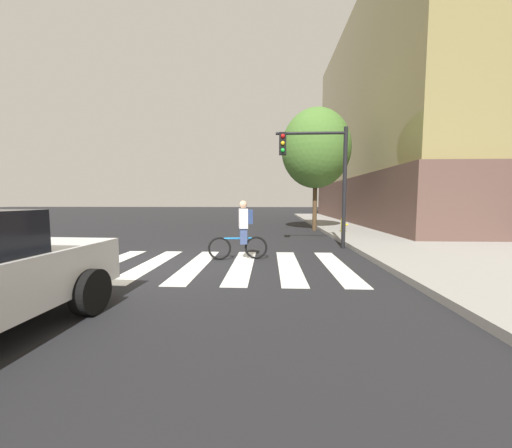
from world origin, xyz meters
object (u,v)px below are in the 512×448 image
(fire_hydrant, at_px, (343,224))
(street_tree_near, at_px, (316,149))
(traffic_light_near, at_px, (321,167))
(cyclist, at_px, (242,230))

(fire_hydrant, xyz_separation_m, street_tree_near, (-1.08, 1.98, 3.95))
(traffic_light_near, xyz_separation_m, street_tree_near, (0.74, 5.83, 1.62))
(traffic_light_near, distance_m, fire_hydrant, 4.85)
(cyclist, relative_size, fire_hydrant, 2.18)
(traffic_light_near, relative_size, fire_hydrant, 5.38)
(traffic_light_near, bearing_deg, street_tree_near, 82.76)
(traffic_light_near, height_order, fire_hydrant, traffic_light_near)
(fire_hydrant, bearing_deg, street_tree_near, 118.55)
(cyclist, distance_m, street_tree_near, 9.26)
(fire_hydrant, bearing_deg, traffic_light_near, -115.29)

